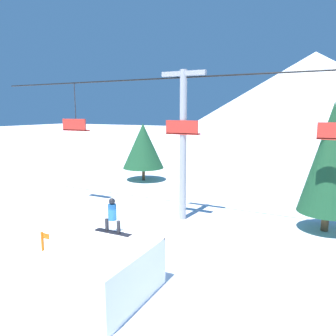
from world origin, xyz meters
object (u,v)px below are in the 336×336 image
(snow_ramp, at_px, (102,272))
(snowboarder, at_px, (112,216))
(trail_marker, at_px, (43,250))
(pine_tree_near, at_px, (330,158))

(snow_ramp, xyz_separation_m, snowboarder, (-0.42, 1.20, 1.43))
(snowboarder, relative_size, trail_marker, 0.96)
(snow_ramp, relative_size, pine_tree_near, 0.52)
(snow_ramp, bearing_deg, pine_tree_near, 57.23)
(snow_ramp, relative_size, snowboarder, 2.31)
(snow_ramp, relative_size, trail_marker, 2.22)
(snow_ramp, xyz_separation_m, trail_marker, (-3.00, 0.39, -0.02))
(snowboarder, bearing_deg, trail_marker, -162.71)
(pine_tree_near, distance_m, trail_marker, 13.28)
(pine_tree_near, bearing_deg, snowboarder, -128.17)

